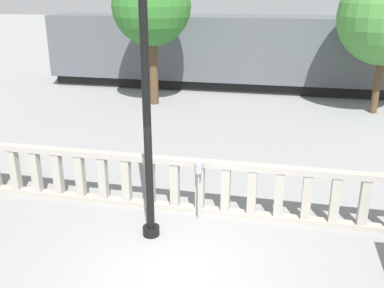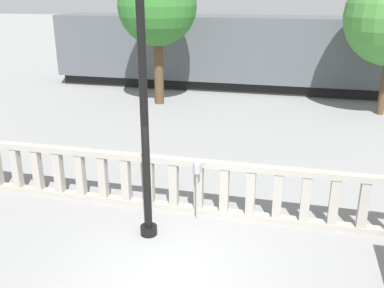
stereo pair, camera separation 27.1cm
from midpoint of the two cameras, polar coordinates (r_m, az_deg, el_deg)
ground_plane at (r=8.50m, az=-3.24°, el=-16.81°), size 160.00×160.00×0.00m
balustrade at (r=10.16m, az=0.29°, el=-5.73°), size 14.69×0.24×1.36m
lamppost at (r=8.39m, az=-7.13°, el=8.04°), size 0.38×0.38×6.18m
parking_meter at (r=9.65m, az=0.08°, el=-3.60°), size 0.19×0.19×1.50m
train_near at (r=23.50m, az=3.97°, el=12.32°), size 18.58×3.18×4.38m
tree_left at (r=19.75m, az=-5.86°, el=17.80°), size 3.51×3.51×6.17m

